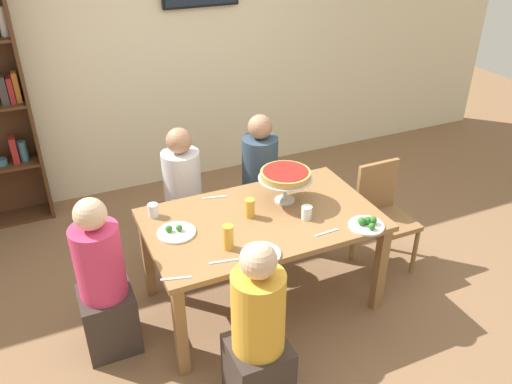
{
  "coord_description": "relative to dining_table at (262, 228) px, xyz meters",
  "views": [
    {
      "loc": [
        -1.27,
        -2.73,
        2.68
      ],
      "look_at": [
        0.0,
        0.1,
        0.89
      ],
      "focal_mm": 36.49,
      "sensor_mm": 36.0,
      "label": 1
    }
  ],
  "objects": [
    {
      "name": "rear_partition",
      "position": [
        0.0,
        2.2,
        0.75
      ],
      "size": [
        8.0,
        0.12,
        2.8
      ],
      "primitive_type": "cube",
      "color": "beige",
      "rests_on": "ground_plane"
    },
    {
      "name": "salad_plate_near_diner",
      "position": [
        0.59,
        -0.39,
        0.11
      ],
      "size": [
        0.24,
        0.24,
        0.07
      ],
      "color": "white",
      "rests_on": "dining_table"
    },
    {
      "name": "cutlery_knife_far",
      "position": [
        -0.2,
        0.39,
        0.09
      ],
      "size": [
        0.18,
        0.06,
        0.0
      ],
      "primitive_type": "cube",
      "rotation": [
        0.0,
        0.0,
        2.92
      ],
      "color": "silver",
      "rests_on": "dining_table"
    },
    {
      "name": "diner_near_left",
      "position": [
        -0.39,
        -0.8,
        -0.16
      ],
      "size": [
        0.34,
        0.34,
        1.15
      ],
      "rotation": [
        0.0,
        0.0,
        1.57
      ],
      "color": "#382D28",
      "rests_on": "ground_plane"
    },
    {
      "name": "water_glass_clear_far",
      "position": [
        -0.68,
        0.32,
        0.14
      ],
      "size": [
        0.07,
        0.07,
        0.1
      ],
      "primitive_type": "cylinder",
      "color": "white",
      "rests_on": "dining_table"
    },
    {
      "name": "diner_far_left",
      "position": [
        -0.33,
        0.8,
        -0.16
      ],
      "size": [
        0.34,
        0.34,
        1.15
      ],
      "rotation": [
        0.0,
        0.0,
        -1.57
      ],
      "color": "#382D28",
      "rests_on": "ground_plane"
    },
    {
      "name": "beer_glass_amber_tall",
      "position": [
        -0.07,
        0.05,
        0.16
      ],
      "size": [
        0.07,
        0.07,
        0.14
      ],
      "primitive_type": "cylinder",
      "color": "gold",
      "rests_on": "dining_table"
    },
    {
      "name": "cutlery_fork_far",
      "position": [
        -0.42,
        -0.35,
        0.09
      ],
      "size": [
        0.18,
        0.05,
        0.0
      ],
      "primitive_type": "cube",
      "rotation": [
        0.0,
        0.0,
        -0.18
      ],
      "color": "silver",
      "rests_on": "dining_table"
    },
    {
      "name": "salad_plate_spare",
      "position": [
        -0.6,
        0.06,
        0.1
      ],
      "size": [
        0.25,
        0.25,
        0.06
      ],
      "color": "white",
      "rests_on": "dining_table"
    },
    {
      "name": "deep_dish_pizza_stand",
      "position": [
        0.24,
        0.13,
        0.29
      ],
      "size": [
        0.39,
        0.39,
        0.24
      ],
      "color": "silver",
      "rests_on": "dining_table"
    },
    {
      "name": "cutlery_knife_near",
      "position": [
        -0.73,
        -0.39,
        0.09
      ],
      "size": [
        0.18,
        0.06,
        0.0
      ],
      "primitive_type": "cube",
      "rotation": [
        0.0,
        0.0,
        -0.26
      ],
      "color": "silver",
      "rests_on": "dining_table"
    },
    {
      "name": "diner_head_west",
      "position": [
        -1.11,
        0.01,
        -0.16
      ],
      "size": [
        0.34,
        0.34,
        1.15
      ],
      "color": "#382D28",
      "rests_on": "ground_plane"
    },
    {
      "name": "cutlery_fork_near",
      "position": [
        0.31,
        -0.34,
        0.09
      ],
      "size": [
        0.18,
        0.03,
        0.0
      ],
      "primitive_type": "cube",
      "rotation": [
        0.0,
        0.0,
        0.05
      ],
      "color": "silver",
      "rests_on": "dining_table"
    },
    {
      "name": "salad_plate_far_diner",
      "position": [
        -0.19,
        -0.38,
        0.1
      ],
      "size": [
        0.25,
        0.25,
        0.07
      ],
      "color": "white",
      "rests_on": "dining_table"
    },
    {
      "name": "beer_glass_amber_short",
      "position": [
        -0.34,
        -0.24,
        0.17
      ],
      "size": [
        0.07,
        0.07,
        0.17
      ],
      "primitive_type": "cylinder",
      "color": "gold",
      "rests_on": "dining_table"
    },
    {
      "name": "dining_table",
      "position": [
        0.0,
        0.0,
        0.0
      ],
      "size": [
        1.6,
        0.95,
        0.74
      ],
      "color": "olive",
      "rests_on": "ground_plane"
    },
    {
      "name": "diner_far_right",
      "position": [
        0.34,
        0.79,
        -0.16
      ],
      "size": [
        0.34,
        0.34,
        1.15
      ],
      "rotation": [
        0.0,
        0.0,
        -1.57
      ],
      "color": "#382D28",
      "rests_on": "ground_plane"
    },
    {
      "name": "ground_plane",
      "position": [
        0.0,
        0.0,
        -0.65
      ],
      "size": [
        12.0,
        12.0,
        0.0
      ],
      "primitive_type": "plane",
      "color": "#846042"
    },
    {
      "name": "chair_head_east",
      "position": [
        1.07,
        0.05,
        -0.17
      ],
      "size": [
        0.4,
        0.4,
        0.87
      ],
      "rotation": [
        0.0,
        0.0,
        3.14
      ],
      "color": "olive",
      "rests_on": "ground_plane"
    },
    {
      "name": "water_glass_clear_near",
      "position": [
        0.27,
        -0.13,
        0.14
      ],
      "size": [
        0.07,
        0.07,
        0.09
      ],
      "primitive_type": "cylinder",
      "color": "white",
      "rests_on": "dining_table"
    }
  ]
}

